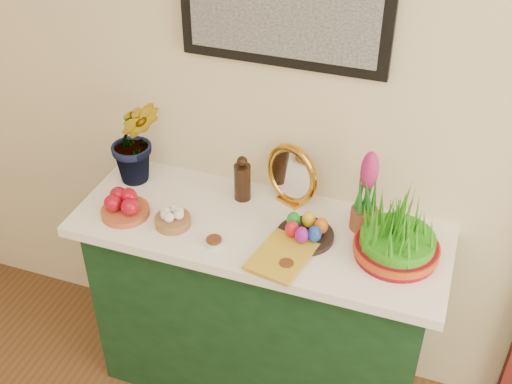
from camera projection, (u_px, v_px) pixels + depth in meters
sideboard at (260, 311)px, 2.65m from camera, size 1.30×0.45×0.85m
tablecloth at (260, 228)px, 2.39m from camera, size 1.40×0.55×0.04m
hyacinth_green at (134, 127)px, 2.48m from camera, size 0.31×0.29×0.49m
apple_bowl at (125, 206)px, 2.41m from camera, size 0.21×0.21×0.09m
garlic_basket at (173, 218)px, 2.36m from camera, size 0.15×0.15×0.07m
vinegar_cruet at (242, 180)px, 2.47m from camera, size 0.07×0.07×0.19m
mirror at (292, 175)px, 2.43m from camera, size 0.25×0.15×0.25m
book at (259, 247)px, 2.25m from camera, size 0.20×0.26×0.03m
spice_dish_left at (214, 242)px, 2.28m from camera, size 0.07×0.07×0.03m
spice_dish_right at (286, 266)px, 2.18m from camera, size 0.06×0.06×0.03m
egg_plate at (305, 231)px, 2.30m from camera, size 0.25×0.25×0.09m
hyacinth_pink at (367, 195)px, 2.28m from camera, size 0.10×0.10×0.33m
wheatgrass_sabzeh at (399, 232)px, 2.18m from camera, size 0.30×0.30×0.24m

